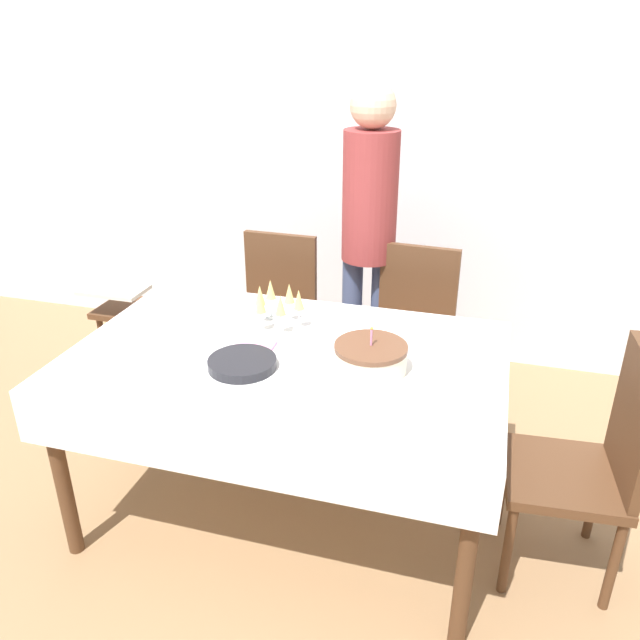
# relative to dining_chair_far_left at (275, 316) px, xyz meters

# --- Properties ---
(ground_plane) EXTENTS (12.00, 12.00, 0.00)m
(ground_plane) POSITION_rel_dining_chair_far_left_xyz_m (0.37, -0.85, -0.51)
(ground_plane) COLOR #93704C
(wall_back) EXTENTS (8.00, 0.05, 2.70)m
(wall_back) POSITION_rel_dining_chair_far_left_xyz_m (0.37, 0.84, 0.84)
(wall_back) COLOR silver
(wall_back) RESTS_ON ground_plane
(dining_table) EXTENTS (1.66, 1.07, 0.78)m
(dining_table) POSITION_rel_dining_chair_far_left_xyz_m (0.37, -0.85, 0.16)
(dining_table) COLOR white
(dining_table) RESTS_ON ground_plane
(dining_chair_far_left) EXTENTS (0.43, 0.43, 0.94)m
(dining_chair_far_left) POSITION_rel_dining_chair_far_left_xyz_m (0.00, 0.00, 0.00)
(dining_chair_far_left) COLOR #51331E
(dining_chair_far_left) RESTS_ON ground_plane
(dining_chair_far_right) EXTENTS (0.45, 0.45, 0.94)m
(dining_chair_far_right) POSITION_rel_dining_chair_far_left_xyz_m (0.74, -0.00, 0.00)
(dining_chair_far_right) COLOR #51331E
(dining_chair_far_right) RESTS_ON ground_plane
(dining_chair_right_end) EXTENTS (0.45, 0.45, 0.94)m
(dining_chair_right_end) POSITION_rel_dining_chair_far_left_xyz_m (1.52, -0.85, 0.00)
(dining_chair_right_end) COLOR #51331E
(dining_chair_right_end) RESTS_ON ground_plane
(birthday_cake) EXTENTS (0.27, 0.27, 0.18)m
(birthday_cake) POSITION_rel_dining_chair_far_left_xyz_m (0.71, -0.89, 0.31)
(birthday_cake) COLOR beige
(birthday_cake) RESTS_ON dining_table
(champagne_tray) EXTENTS (0.30, 0.30, 0.18)m
(champagne_tray) POSITION_rel_dining_chair_far_left_xyz_m (0.25, -0.64, 0.35)
(champagne_tray) COLOR silver
(champagne_tray) RESTS_ON dining_table
(plate_stack_main) EXTENTS (0.26, 0.26, 0.03)m
(plate_stack_main) POSITION_rel_dining_chair_far_left_xyz_m (0.25, -1.01, 0.28)
(plate_stack_main) COLOR black
(plate_stack_main) RESTS_ON dining_table
(cake_knife) EXTENTS (0.27, 0.15, 0.00)m
(cake_knife) POSITION_rel_dining_chair_far_left_xyz_m (0.68, -1.12, 0.26)
(cake_knife) COLOR silver
(cake_knife) RESTS_ON dining_table
(fork_pile) EXTENTS (0.18, 0.08, 0.02)m
(fork_pile) POSITION_rel_dining_chair_far_left_xyz_m (0.20, -0.98, 0.27)
(fork_pile) COLOR silver
(fork_pile) RESTS_ON dining_table
(napkin_pile) EXTENTS (0.15, 0.15, 0.01)m
(napkin_pile) POSITION_rel_dining_chair_far_left_xyz_m (0.23, -0.85, 0.27)
(napkin_pile) COLOR pink
(napkin_pile) RESTS_ON dining_table
(person_standing) EXTENTS (0.28, 0.28, 1.70)m
(person_standing) POSITION_rel_dining_chair_far_left_xyz_m (0.46, 0.18, 0.52)
(person_standing) COLOR #3F4C72
(person_standing) RESTS_ON ground_plane
(high_chair) EXTENTS (0.33, 0.35, 0.71)m
(high_chair) POSITION_rel_dining_chair_far_left_xyz_m (-0.77, -0.23, -0.03)
(high_chair) COLOR #51331E
(high_chair) RESTS_ON ground_plane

